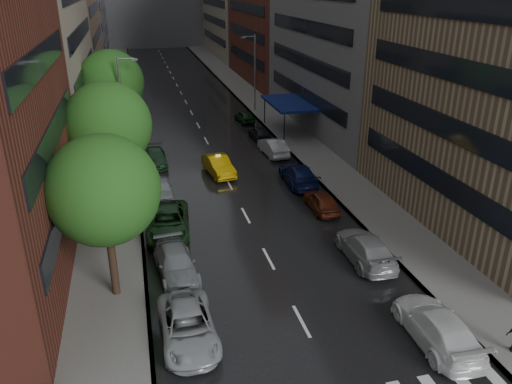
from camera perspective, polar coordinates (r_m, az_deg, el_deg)
ground at (r=21.95m, az=8.81°, el=-20.60°), size 220.00×220.00×0.00m
road at (r=66.52m, az=-7.82°, el=9.78°), size 14.00×140.00×0.01m
sidewalk_left at (r=66.18m, az=-15.67°, el=9.14°), size 4.00×140.00×0.15m
sidewalk_right at (r=68.02m, az=-0.16°, el=10.35°), size 4.00×140.00×0.15m
tree_near at (r=24.63m, az=-17.04°, el=0.17°), size 5.41×5.41×8.62m
tree_mid at (r=34.46m, az=-16.56°, el=7.32°), size 5.74×5.74×9.14m
tree_far at (r=48.57m, az=-16.18°, el=11.94°), size 5.88×5.88×9.37m
taxi at (r=41.83m, az=-4.32°, el=3.05°), size 2.36×4.94×1.56m
parked_cars_left at (r=31.78m, az=-9.89°, el=-4.10°), size 3.18×28.98×1.59m
parked_cars_right at (r=37.23m, az=6.35°, el=0.34°), size 2.45×43.82×1.60m
street_lamp_left at (r=45.59m, az=-14.93°, el=9.41°), size 1.74×0.22×9.00m
street_lamp_right at (r=62.02m, az=-0.21°, el=13.64°), size 1.74×0.22×9.00m
awning at (r=53.25m, az=3.74°, el=10.08°), size 4.00×8.00×3.12m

